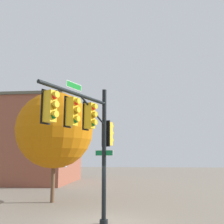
% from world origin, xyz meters
% --- Properties ---
extents(ground_plane, '(120.00, 120.00, 0.00)m').
position_xyz_m(ground_plane, '(0.00, 0.00, 0.00)').
color(ground_plane, gray).
extents(signal_pole_assembly, '(4.54, 2.22, 6.05)m').
position_xyz_m(signal_pole_assembly, '(1.23, -0.53, 4.15)').
color(signal_pole_assembly, black).
rests_on(signal_pole_assembly, ground_plane).
extents(tree_near, '(5.11, 5.11, 7.24)m').
position_xyz_m(tree_near, '(-5.00, -3.99, 4.68)').
color(tree_near, brown).
rests_on(tree_near, ground_plane).
extents(brick_building, '(10.24, 7.62, 9.40)m').
position_xyz_m(brick_building, '(-17.35, -9.55, 4.71)').
color(brick_building, brown).
rests_on(brick_building, ground_plane).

